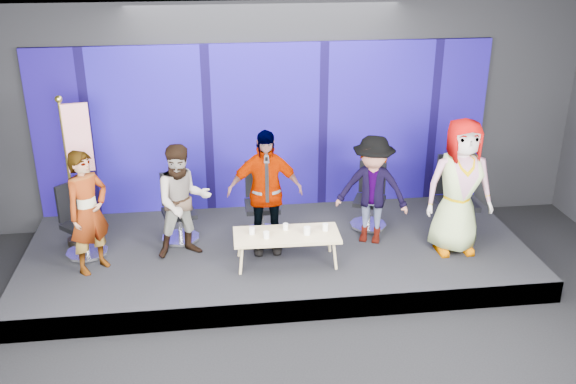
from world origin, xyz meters
The scene contains 21 objects.
ground centered at (0.00, 0.00, 0.00)m, with size 10.00×10.00×0.00m, color black.
room_walls centered at (0.00, 0.00, 2.43)m, with size 10.02×8.02×3.51m.
riser centered at (0.00, 2.50, 0.15)m, with size 7.00×3.00×0.30m, color black.
backdrop centered at (0.00, 3.95, 1.60)m, with size 7.00×0.08×2.60m, color #120756.
chair_a centered at (-2.67, 2.59, 0.63)m, with size 0.81×0.81×1.01m.
panelist_a centered at (-2.46, 2.13, 1.12)m, with size 0.60×0.39×1.64m, color black.
chair_b centered at (-1.37, 2.89, 0.62)m, with size 0.66×0.66×0.98m.
panelist_b centered at (-1.27, 2.40, 1.09)m, with size 0.77×0.60×1.58m, color black.
chair_c centered at (-0.17, 2.88, 0.65)m, with size 0.61×0.61×1.08m.
panelist_c centered at (-0.17, 2.38, 1.17)m, with size 1.02×0.43×1.75m, color black.
chair_d centered at (1.44, 2.96, 0.62)m, with size 0.72×0.72×0.97m.
panelist_d centered at (1.34, 2.47, 1.09)m, with size 1.01×0.58×1.57m, color black.
chair_e centered at (2.59, 2.53, 0.68)m, with size 0.67×0.67×1.17m.
panelist_e centered at (2.42, 2.05, 1.25)m, with size 0.93×0.60×1.89m, color black.
coffee_table centered at (0.07, 1.97, 0.70)m, with size 1.41×0.63×0.43m.
mug_a centered at (-0.39, 2.03, 0.77)m, with size 0.07×0.07×0.09m, color white.
mug_b centered at (-0.21, 1.88, 0.78)m, with size 0.08×0.08×0.09m, color white.
mug_c centered at (0.07, 2.10, 0.77)m, with size 0.07×0.07×0.09m, color white.
mug_d centered at (0.33, 1.92, 0.78)m, with size 0.09×0.09×0.11m, color white.
mug_e centered at (0.60, 2.01, 0.78)m, with size 0.08×0.08×0.09m, color white.
flag_stand centered at (-2.69, 2.90, 1.44)m, with size 0.50×0.29×2.16m.
Camera 1 is at (-0.89, -5.57, 4.49)m, focal length 40.00 mm.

